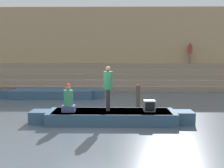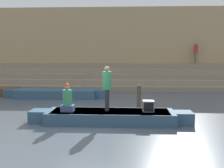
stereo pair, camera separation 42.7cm
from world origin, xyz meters
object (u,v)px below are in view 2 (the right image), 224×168
Objects in this scene: person_on_steps at (196,51)px; moored_boat_shore at (56,93)px; rowboat_main at (110,116)px; tv_set at (148,106)px; person_standing at (107,85)px; mooring_post at (139,98)px; person_rowing at (67,100)px.

moored_boat_shore is at bearing 175.45° from person_on_steps.
rowboat_main is at bearing -61.28° from moored_boat_shore.
tv_set is 0.26× the size of person_on_steps.
tv_set reaches higher than moored_boat_shore.
person_on_steps reaches higher than person_standing.
person_standing reaches higher than rowboat_main.
mooring_post is at bearing 105.03° from tv_set.
person_on_steps is (6.16, 10.89, 1.29)m from person_standing.
person_on_steps is (9.62, 5.58, 2.49)m from moored_boat_shore.
person_on_steps is at bearing 25.24° from moored_boat_shore.
person_standing is 3.97× the size of tv_set.
person_rowing is at bearing 174.70° from person_standing.
person_standing is 2.65m from mooring_post.
person_on_steps reaches higher than person_rowing.
person_standing is at bearing -61.75° from moored_boat_shore.
person_standing is at bearing -122.13° from mooring_post.
mooring_post is at bearing -38.45° from moored_boat_shore.
person_rowing is (-1.50, -0.24, -0.56)m from person_standing.
person_standing is (-0.13, 0.11, 1.20)m from rowboat_main.
tv_set is 0.07× the size of moored_boat_shore.
person_standing is at bearing -154.12° from person_on_steps.
person_standing is 1.05× the size of person_on_steps.
person_on_steps is (6.03, 11.00, 2.50)m from rowboat_main.
person_rowing is 3.10m from tv_set.
mooring_post is (4.80, -3.19, 0.33)m from moored_boat_shore.
person_on_steps is (7.66, 11.13, 1.85)m from person_rowing.
rowboat_main is 3.82× the size of person_on_steps.
person_rowing is at bearing -173.27° from rowboat_main.
moored_boat_shore is at bearing 125.77° from rowboat_main.
rowboat_main is 1.76m from person_rowing.
moored_boat_shore reaches higher than rowboat_main.
mooring_post is 0.72× the size of person_on_steps.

